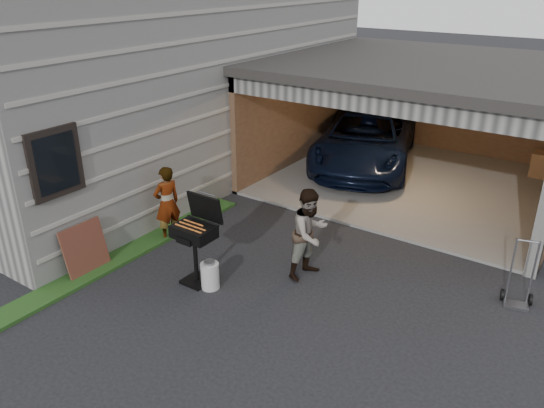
{
  "coord_description": "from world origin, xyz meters",
  "views": [
    {
      "loc": [
        4.69,
        -5.26,
        4.74
      ],
      "look_at": [
        0.09,
        1.39,
        1.15
      ],
      "focal_mm": 35.0,
      "sensor_mm": 36.0,
      "label": 1
    }
  ],
  "objects": [
    {
      "name": "man",
      "position": [
        0.8,
        1.45,
        0.78
      ],
      "size": [
        0.73,
        0.86,
        1.55
      ],
      "primitive_type": "imported",
      "rotation": [
        0.0,
        0.0,
        1.36
      ],
      "color": "#4C251E",
      "rests_on": "ground"
    },
    {
      "name": "propane_tank",
      "position": [
        -0.3,
        0.2,
        0.22
      ],
      "size": [
        0.39,
        0.39,
        0.45
      ],
      "primitive_type": "cylinder",
      "rotation": [
        0.0,
        0.0,
        0.42
      ],
      "color": "silver",
      "rests_on": "ground"
    },
    {
      "name": "garage",
      "position": [
        0.76,
        6.79,
        1.87
      ],
      "size": [
        6.8,
        6.3,
        2.9
      ],
      "color": "#605E59",
      "rests_on": "ground"
    },
    {
      "name": "hand_truck",
      "position": [
        3.88,
        2.54,
        0.21
      ],
      "size": [
        0.48,
        0.42,
        1.09
      ],
      "rotation": [
        0.0,
        0.0,
        0.26
      ],
      "color": "slate",
      "rests_on": "ground"
    },
    {
      "name": "plywood_panel",
      "position": [
        -2.34,
        -0.62,
        0.44
      ],
      "size": [
        0.22,
        0.8,
        0.88
      ],
      "primitive_type": "cube",
      "rotation": [
        0.0,
        -0.21,
        0.0
      ],
      "color": "#52271C",
      "rests_on": "ground"
    },
    {
      "name": "ground",
      "position": [
        0.0,
        0.0,
        0.0
      ],
      "size": [
        80.0,
        80.0,
        0.0
      ],
      "primitive_type": "plane",
      "color": "black",
      "rests_on": "ground"
    },
    {
      "name": "minivan",
      "position": [
        -0.8,
        6.9,
        0.68
      ],
      "size": [
        3.63,
        5.37,
        1.37
      ],
      "primitive_type": "imported",
      "rotation": [
        0.0,
        0.0,
        0.3
      ],
      "color": "black",
      "rests_on": "ground"
    },
    {
      "name": "woman",
      "position": [
        -2.1,
        1.09,
        0.72
      ],
      "size": [
        0.47,
        0.6,
        1.45
      ],
      "primitive_type": "imported",
      "rotation": [
        0.0,
        0.0,
        -1.84
      ],
      "color": "#AAC0D6",
      "rests_on": "ground"
    },
    {
      "name": "bbq_grill",
      "position": [
        -0.6,
        0.24,
        0.87
      ],
      "size": [
        0.66,
        0.58,
        1.47
      ],
      "color": "black",
      "rests_on": "ground"
    },
    {
      "name": "house",
      "position": [
        -6.0,
        4.0,
        2.75
      ],
      "size": [
        7.0,
        11.0,
        5.5
      ],
      "primitive_type": "cube",
      "color": "#474744",
      "rests_on": "ground"
    },
    {
      "name": "groundcover_strip",
      "position": [
        -2.25,
        -1.0,
        0.03
      ],
      "size": [
        0.5,
        8.0,
        0.06
      ],
      "primitive_type": "cube",
      "color": "#193814",
      "rests_on": "ground"
    }
  ]
}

